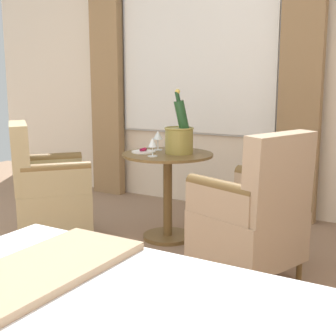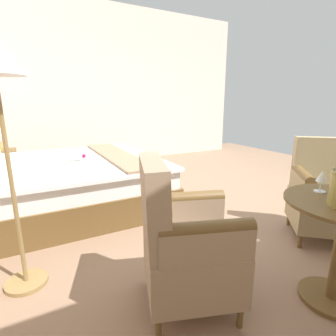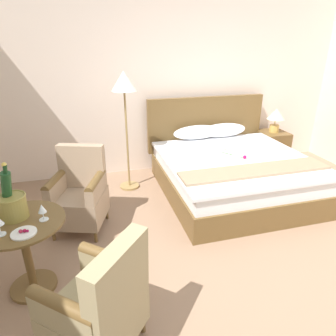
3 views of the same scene
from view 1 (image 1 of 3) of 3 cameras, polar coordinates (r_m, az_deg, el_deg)
wall_window_side at (r=4.69m, az=3.90°, el=14.69°), size 0.27×5.42×3.14m
side_table_round at (r=3.63m, az=-0.04°, el=-2.00°), size 0.70×0.70×0.68m
champagne_bucket at (r=3.57m, az=1.42°, el=3.93°), size 0.23×0.23×0.49m
wine_glass_near_bucket at (r=3.73m, az=-1.24°, el=3.93°), size 0.08×0.08×0.16m
wine_glass_near_edge at (r=3.43m, az=-1.91°, el=2.97°), size 0.07×0.07×0.14m
snack_plate at (r=3.63m, az=-3.00°, el=2.02°), size 0.19×0.19×0.04m
armchair_by_window at (r=2.90m, az=10.31°, el=-5.86°), size 0.69×0.71×0.95m
armchair_facing_bed at (r=3.66m, az=-14.68°, el=-2.70°), size 0.77×0.77×0.93m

